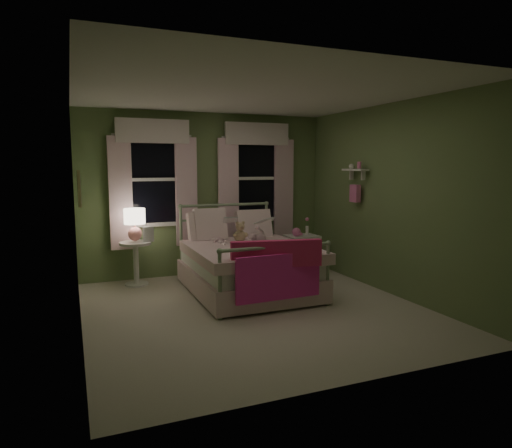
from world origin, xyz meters
name	(u,v)px	position (x,y,z in m)	size (l,w,h in m)	color
room_shell	(255,204)	(0.00, 0.00, 1.30)	(4.20, 4.20, 4.20)	beige
bed	(247,265)	(0.19, 0.79, 0.38)	(1.58, 2.04, 1.18)	white
pink_throw	(278,263)	(0.20, -0.23, 0.61)	(1.10, 0.30, 0.71)	#DB2A65
child_left	(218,224)	(-0.08, 1.22, 0.93)	(0.26, 0.17, 0.72)	#F7D1DD
child_right	(254,219)	(0.48, 1.22, 0.97)	(0.39, 0.30, 0.80)	#F7D1DD
book_left	(223,223)	(-0.08, 0.97, 0.96)	(0.20, 0.27, 0.03)	beige
book_right	(260,224)	(0.48, 0.97, 0.92)	(0.20, 0.27, 0.02)	beige
teddy_bear	(240,233)	(0.20, 1.06, 0.79)	(0.23, 0.18, 0.31)	tan
nightstand_left	(136,257)	(-1.20, 1.73, 0.42)	(0.46, 0.46, 0.65)	white
table_lamp	(135,221)	(-1.20, 1.73, 0.95)	(0.31, 0.31, 0.48)	pink
book_nightstand	(143,242)	(-1.10, 1.65, 0.66)	(0.16, 0.22, 0.02)	beige
nightstand_right	(302,241)	(1.37, 1.37, 0.55)	(0.50, 0.40, 0.64)	white
pink_toy	(297,232)	(1.27, 1.36, 0.71)	(0.14, 0.19, 0.14)	pink
bud_vase	(307,226)	(1.49, 1.42, 0.79)	(0.06, 0.06, 0.28)	white
window_left	(154,175)	(-0.85, 2.03, 1.62)	(1.34, 0.13, 1.96)	black
window_right	(256,174)	(0.85, 2.03, 1.62)	(1.34, 0.13, 1.96)	black
wall_shelf	(355,182)	(1.90, 0.70, 1.52)	(0.15, 0.50, 0.60)	white
framed_picture	(79,188)	(-1.95, 0.60, 1.50)	(0.03, 0.32, 0.42)	beige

